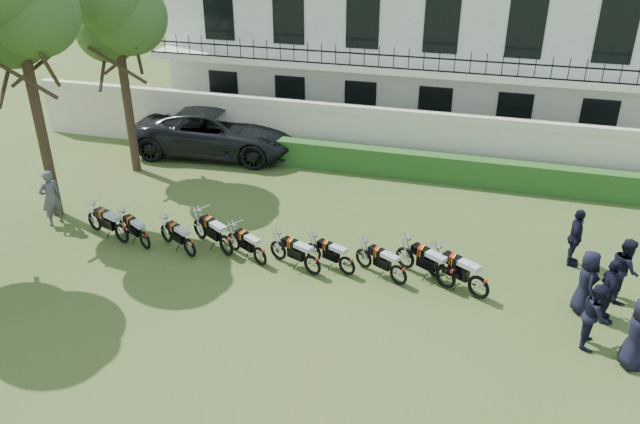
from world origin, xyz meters
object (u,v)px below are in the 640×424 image
at_px(motorcycle_5, 312,260).
at_px(officer_1, 596,315).
at_px(motorcycle_0, 121,229).
at_px(officer_0, 638,334).
at_px(motorcycle_6, 347,261).
at_px(officer_4, 624,269).
at_px(suv, 218,132).
at_px(officer_3, 586,282).
at_px(motorcycle_9, 479,282).
at_px(tree_west_mid, 15,1).
at_px(officer_5, 575,238).
at_px(inspector, 51,198).
at_px(motorcycle_7, 399,270).
at_px(motorcycle_4, 260,252).
at_px(motorcycle_2, 189,243).
at_px(motorcycle_8, 446,272).
at_px(motorcycle_3, 226,240).
at_px(motorcycle_1, 144,236).
at_px(tree_west_near, 115,9).
at_px(officer_2, 609,291).

relative_size(motorcycle_5, officer_1, 1.08).
relative_size(motorcycle_0, officer_0, 1.07).
bearing_deg(motorcycle_6, officer_4, -59.87).
distance_m(motorcycle_0, suv, 7.62).
relative_size(motorcycle_6, officer_3, 0.97).
xyz_separation_m(motorcycle_5, motorcycle_9, (4.40, 0.10, 0.05)).
bearing_deg(motorcycle_5, officer_1, -75.24).
bearing_deg(tree_west_mid, officer_5, 4.91).
bearing_deg(motorcycle_0, motorcycle_9, -69.55).
height_order(tree_west_mid, inspector, tree_west_mid).
bearing_deg(motorcycle_0, officer_5, -58.56).
bearing_deg(motorcycle_9, motorcycle_7, 119.51).
height_order(officer_0, officer_5, officer_0).
xyz_separation_m(motorcycle_4, motorcycle_6, (2.45, 0.20, -0.00)).
bearing_deg(motorcycle_2, motorcycle_0, 114.82).
distance_m(motorcycle_7, motorcycle_8, 1.23).
height_order(motorcycle_3, inspector, inspector).
bearing_deg(motorcycle_1, motorcycle_4, -59.60).
height_order(motorcycle_3, officer_3, officer_3).
distance_m(tree_west_near, inspector, 6.79).
relative_size(motorcycle_2, officer_1, 0.99).
distance_m(tree_west_near, officer_1, 17.49).
height_order(tree_west_mid, motorcycle_9, tree_west_mid).
height_order(motorcycle_2, officer_2, officer_2).
xyz_separation_m(motorcycle_9, officer_1, (2.61, -1.14, 0.29)).
bearing_deg(motorcycle_1, officer_4, -55.59).
distance_m(motorcycle_9, officer_1, 2.86).
distance_m(tree_west_mid, motorcycle_7, 12.98).
distance_m(motorcycle_1, officer_3, 12.04).
xyz_separation_m(motorcycle_1, motorcycle_7, (7.44, 0.18, 0.02)).
height_order(motorcycle_3, motorcycle_7, motorcycle_3).
distance_m(motorcycle_2, motorcycle_6, 4.56).
height_order(tree_west_near, officer_2, tree_west_near).
bearing_deg(tree_west_near, motorcycle_4, -36.55).
bearing_deg(motorcycle_9, motorcycle_1, 122.05).
xyz_separation_m(officer_3, officer_5, (-0.10, 2.28, 0.01)).
bearing_deg(officer_2, motorcycle_2, 83.73).
bearing_deg(officer_2, officer_4, -29.33).
relative_size(suv, officer_0, 3.81).
height_order(motorcycle_4, officer_5, officer_5).
bearing_deg(motorcycle_8, motorcycle_4, 123.72).
height_order(motorcycle_3, motorcycle_6, motorcycle_3).
distance_m(motorcycle_4, suv, 9.00).
bearing_deg(tree_west_near, officer_2, -18.17).
bearing_deg(motorcycle_9, tree_west_mid, 116.58).
distance_m(tree_west_mid, motorcycle_3, 8.89).
bearing_deg(officer_0, officer_1, 46.05).
distance_m(tree_west_mid, motorcycle_6, 11.75).
relative_size(motorcycle_5, motorcycle_7, 1.07).
height_order(tree_west_near, motorcycle_9, tree_west_near).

